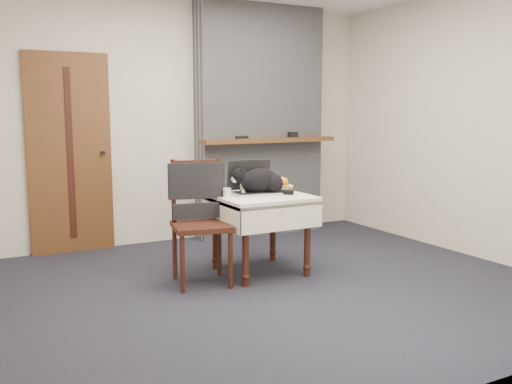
% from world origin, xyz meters
% --- Properties ---
extents(ground, '(4.50, 4.50, 0.00)m').
position_xyz_m(ground, '(0.00, 0.00, 0.00)').
color(ground, black).
rests_on(ground, ground).
extents(room_shell, '(4.52, 4.01, 2.61)m').
position_xyz_m(room_shell, '(0.00, 0.46, 1.76)').
color(room_shell, beige).
rests_on(room_shell, ground).
extents(door, '(0.82, 0.10, 2.00)m').
position_xyz_m(door, '(-1.20, 1.97, 1.00)').
color(door, brown).
rests_on(door, ground).
extents(chimney, '(1.62, 0.48, 2.60)m').
position_xyz_m(chimney, '(0.90, 1.85, 1.30)').
color(chimney, gray).
rests_on(chimney, ground).
extents(side_table, '(0.78, 0.78, 0.70)m').
position_xyz_m(side_table, '(0.12, 0.40, 0.59)').
color(side_table, '#35160E').
rests_on(side_table, ground).
extents(laptop, '(0.43, 0.38, 0.30)m').
position_xyz_m(laptop, '(0.08, 0.48, 0.77)').
color(laptop, '#B7B7BC').
rests_on(laptop, side_table).
extents(cat, '(0.49, 0.37, 0.26)m').
position_xyz_m(cat, '(0.14, 0.42, 0.81)').
color(cat, black).
rests_on(cat, side_table).
extents(cream_jar, '(0.07, 0.07, 0.08)m').
position_xyz_m(cream_jar, '(-0.20, 0.40, 0.74)').
color(cream_jar, silver).
rests_on(cream_jar, side_table).
extents(pill_bottle, '(0.04, 0.04, 0.08)m').
position_xyz_m(pill_bottle, '(0.36, 0.29, 0.74)').
color(pill_bottle, '#9E5D13').
rests_on(pill_bottle, side_table).
extents(fruit_basket, '(0.22, 0.22, 0.13)m').
position_xyz_m(fruit_basket, '(0.37, 0.51, 0.75)').
color(fruit_basket, '#AD8C46').
rests_on(fruit_basket, side_table).
extents(desk_clutter, '(0.09, 0.10, 0.01)m').
position_xyz_m(desk_clutter, '(0.29, 0.41, 0.70)').
color(desk_clutter, black).
rests_on(desk_clutter, side_table).
extents(chair, '(0.54, 0.53, 1.03)m').
position_xyz_m(chair, '(-0.45, 0.43, 0.66)').
color(chair, '#35160E').
rests_on(chair, ground).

